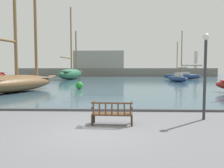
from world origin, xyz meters
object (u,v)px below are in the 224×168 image
at_px(sailboat_distant_harbor, 15,81).
at_px(channel_buoy, 79,85).
at_px(park_bench, 112,113).
at_px(sailboat_far_port, 182,76).
at_px(sailboat_mid_starboard, 71,73).
at_px(sailboat_mid_port, 177,78).
at_px(lamp_post, 205,67).

height_order(sailboat_distant_harbor, channel_buoy, sailboat_distant_harbor).
xyz_separation_m(park_bench, sailboat_distant_harbor, (-9.39, 11.44, 0.64)).
bearing_deg(sailboat_far_port, sailboat_mid_starboard, -178.95).
distance_m(sailboat_distant_harbor, sailboat_far_port, 34.37).
height_order(sailboat_distant_harbor, sailboat_mid_port, sailboat_distant_harbor).
bearing_deg(sailboat_distant_harbor, sailboat_mid_port, 40.75).
bearing_deg(sailboat_mid_port, lamp_post, -102.52).
distance_m(sailboat_mid_port, channel_buoy, 19.40).
bearing_deg(lamp_post, sailboat_distant_harbor, 142.08).
xyz_separation_m(sailboat_distant_harbor, lamp_post, (13.36, -10.41, 1.17)).
height_order(park_bench, sailboat_distant_harbor, sailboat_distant_harbor).
bearing_deg(channel_buoy, sailboat_mid_port, 43.92).
relative_size(sailboat_mid_starboard, channel_buoy, 10.15).
relative_size(sailboat_far_port, lamp_post, 2.69).
bearing_deg(sailboat_mid_starboard, sailboat_mid_port, -23.52).
distance_m(sailboat_far_port, channel_buoy, 28.43).
distance_m(park_bench, sailboat_distant_harbor, 14.82).
xyz_separation_m(sailboat_far_port, channel_buoy, (-17.40, -22.47, -0.37)).
bearing_deg(park_bench, sailboat_distant_harbor, 129.39).
xyz_separation_m(sailboat_far_port, lamp_post, (-9.45, -36.12, 1.45)).
bearing_deg(channel_buoy, park_bench, -74.79).
xyz_separation_m(sailboat_distant_harbor, sailboat_far_port, (22.81, 25.71, -0.27)).
relative_size(sailboat_distant_harbor, channel_buoy, 9.26).
bearing_deg(park_bench, lamp_post, 14.60).
relative_size(sailboat_distant_harbor, sailboat_mid_starboard, 0.91).
relative_size(park_bench, lamp_post, 0.44).
bearing_deg(sailboat_mid_port, park_bench, -109.53).
xyz_separation_m(sailboat_mid_starboard, channel_buoy, (5.76, -22.05, -0.89)).
xyz_separation_m(sailboat_mid_starboard, lamp_post, (13.72, -35.70, 0.93)).
height_order(park_bench, lamp_post, lamp_post).
xyz_separation_m(sailboat_mid_port, lamp_post, (-6.02, -27.10, 1.57)).
height_order(sailboat_distant_harbor, sailboat_mid_starboard, sailboat_mid_starboard).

